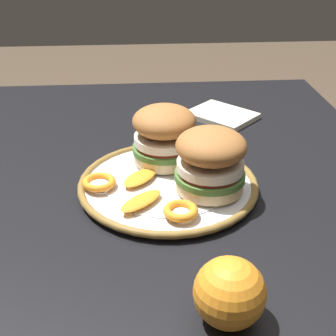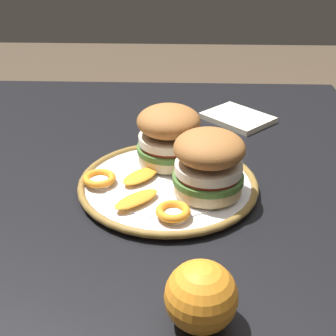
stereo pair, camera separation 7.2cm
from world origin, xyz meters
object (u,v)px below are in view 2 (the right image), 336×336
at_px(sandwich_half_left, 169,134).
at_px(whole_orange, 201,297).
at_px(dining_table, 144,252).
at_px(dinner_plate, 168,184).
at_px(sandwich_half_right, 209,162).

bearing_deg(sandwich_half_left, whole_orange, 7.60).
relative_size(dining_table, dinner_plate, 3.98).
bearing_deg(dining_table, whole_orange, 18.96).
bearing_deg(dinner_plate, sandwich_half_right, 64.41).
relative_size(dinner_plate, sandwich_half_left, 1.96).
bearing_deg(whole_orange, dining_table, -161.04).
bearing_deg(dinner_plate, sandwich_half_left, -178.86).
xyz_separation_m(dinner_plate, sandwich_half_right, (0.03, 0.06, 0.06)).
distance_m(dining_table, sandwich_half_right, 0.20).
height_order(dining_table, sandwich_half_right, sandwich_half_right).
height_order(sandwich_half_right, whole_orange, sandwich_half_right).
distance_m(dining_table, dinner_plate, 0.12).
relative_size(dining_table, sandwich_half_right, 8.50).
relative_size(dinner_plate, sandwich_half_right, 2.14).
bearing_deg(sandwich_half_right, dining_table, -86.96).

